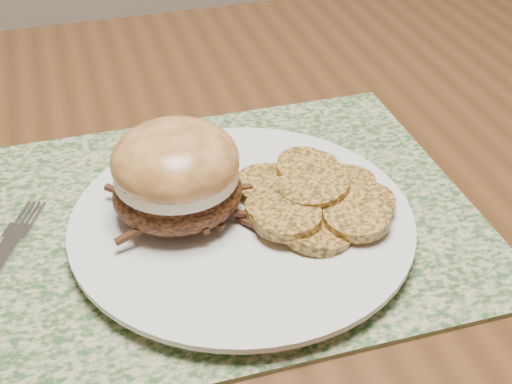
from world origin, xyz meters
TOP-DOWN VIEW (x-y plane):
  - dining_table at (0.00, 0.00)m, footprint 1.50×0.90m
  - placemat at (-0.19, -0.01)m, footprint 0.45×0.33m
  - dinner_plate at (-0.16, -0.03)m, footprint 0.26×0.26m
  - pork_sandwich at (-0.21, -0.01)m, footprint 0.11×0.11m
  - roasted_potatoes at (-0.10, -0.03)m, footprint 0.14×0.14m

SIDE VIEW (x-z plane):
  - dining_table at x=0.00m, z-range 0.30..1.05m
  - placemat at x=-0.19m, z-range 0.75..0.75m
  - dinner_plate at x=-0.16m, z-range 0.75..0.77m
  - roasted_potatoes at x=-0.10m, z-range 0.76..0.79m
  - pork_sandwich at x=-0.21m, z-range 0.77..0.85m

